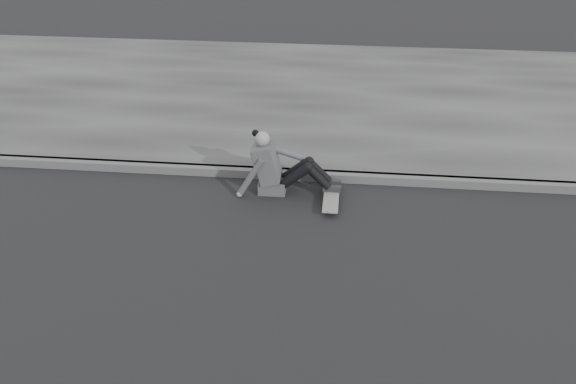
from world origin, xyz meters
name	(u,v)px	position (x,y,z in m)	size (l,w,h in m)	color
ground	(451,306)	(0.00, 0.00, 0.00)	(80.00, 80.00, 0.00)	black
curb	(430,181)	(0.00, 2.58, 0.06)	(24.00, 0.16, 0.12)	#535353
sidewalk	(415,100)	(0.00, 5.60, 0.06)	(24.00, 6.00, 0.12)	#3D3D3D
skateboard	(331,198)	(-1.33, 1.96, 0.07)	(0.20, 0.78, 0.09)	gray
seated_woman	(277,167)	(-2.06, 2.20, 0.36)	(1.38, 0.46, 0.88)	#4A4A4C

